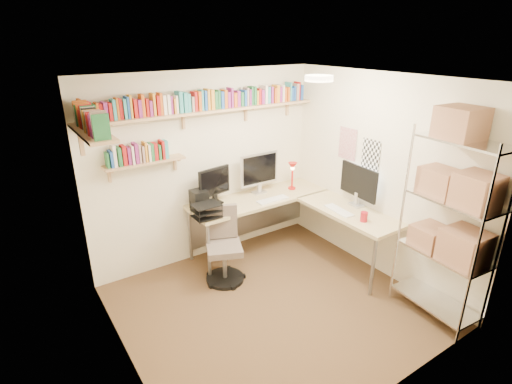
% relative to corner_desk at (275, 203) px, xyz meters
% --- Properties ---
extents(ground, '(3.20, 3.20, 0.00)m').
position_rel_corner_desk_xyz_m(ground, '(-0.70, -0.92, -0.79)').
color(ground, '#4D3721').
rests_on(ground, ground).
extents(room_shell, '(3.24, 3.04, 2.52)m').
position_rel_corner_desk_xyz_m(room_shell, '(-0.70, -0.92, 0.76)').
color(room_shell, '#EEE3C2').
rests_on(room_shell, ground).
extents(wall_shelves, '(3.12, 1.09, 0.80)m').
position_rel_corner_desk_xyz_m(wall_shelves, '(-1.13, 0.38, 1.24)').
color(wall_shelves, tan).
rests_on(wall_shelves, ground).
extents(corner_desk, '(2.13, 2.03, 1.39)m').
position_rel_corner_desk_xyz_m(corner_desk, '(0.00, 0.00, 0.00)').
color(corner_desk, '#D4C18A').
rests_on(corner_desk, ground).
extents(office_chair, '(0.55, 0.55, 0.95)m').
position_rel_corner_desk_xyz_m(office_chair, '(-0.87, -0.12, -0.39)').
color(office_chair, black).
rests_on(office_chair, ground).
extents(wire_rack, '(0.51, 0.93, 2.27)m').
position_rel_corner_desk_xyz_m(wire_rack, '(0.69, -2.03, 0.56)').
color(wire_rack, silver).
rests_on(wire_rack, ground).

